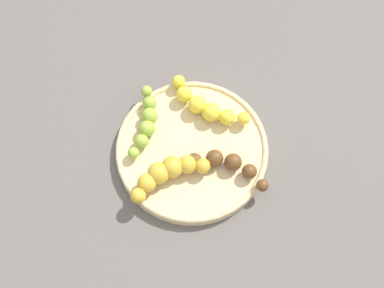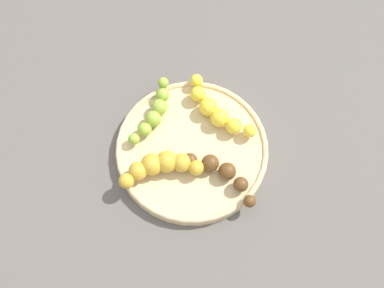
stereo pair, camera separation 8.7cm
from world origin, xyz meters
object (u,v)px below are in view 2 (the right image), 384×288
object	(u,v)px
banana_overripe	(216,171)
banana_spotted	(160,166)
fruit_bowl	(192,150)
banana_yellow	(216,110)
banana_green	(154,112)

from	to	relation	value
banana_overripe	banana_spotted	bearing A→B (deg)	112.61
fruit_bowl	banana_yellow	size ratio (longest dim) A/B	2.12
banana_overripe	banana_yellow	world-z (taller)	banana_yellow
fruit_bowl	banana_spotted	xyz separation A→B (m)	(-0.05, 0.05, 0.03)
banana_yellow	banana_green	bearing A→B (deg)	-41.32
fruit_bowl	banana_green	size ratio (longest dim) A/B	1.97
banana_yellow	banana_overripe	bearing A→B (deg)	46.46
fruit_bowl	banana_overripe	size ratio (longest dim) A/B	1.73
banana_spotted	banana_overripe	size ratio (longest dim) A/B	0.90
banana_spotted	banana_overripe	bearing A→B (deg)	-106.14
banana_green	banana_spotted	bearing A→B (deg)	-59.35
banana_overripe	banana_yellow	size ratio (longest dim) A/B	1.23
banana_spotted	fruit_bowl	bearing A→B (deg)	-64.45
fruit_bowl	banana_overripe	distance (m)	0.07
banana_spotted	banana_overripe	world-z (taller)	banana_spotted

